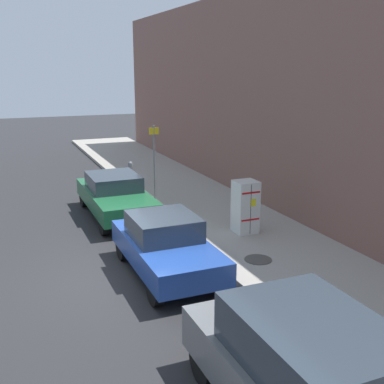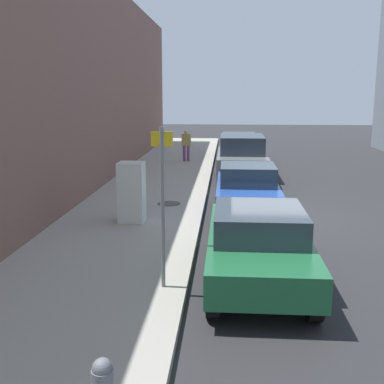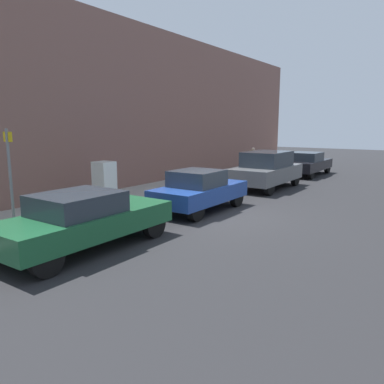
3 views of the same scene
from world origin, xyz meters
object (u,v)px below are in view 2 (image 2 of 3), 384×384
object	(u,v)px
discarded_refrigerator	(132,192)
street_sign_post	(162,200)
parked_hatchback_blue	(247,189)
parked_suv_gray	(242,157)
parked_sedan_dark	(239,146)
pedestrian_walking_far	(186,143)
parked_sedan_green	(258,242)

from	to	relation	value
discarded_refrigerator	street_sign_post	size ratio (longest dim) A/B	0.56
parked_hatchback_blue	parked_suv_gray	xyz separation A→B (m)	(0.00, 5.79, 0.17)
street_sign_post	parked_suv_gray	distance (m)	11.80
parked_hatchback_blue	parked_sedan_dark	world-z (taller)	parked_hatchback_blue
parked_hatchback_blue	parked_sedan_dark	distance (m)	11.64
discarded_refrigerator	pedestrian_walking_far	bearing A→B (deg)	87.66
street_sign_post	parked_sedan_dark	distance (m)	17.61
parked_sedan_green	parked_suv_gray	size ratio (longest dim) A/B	1.01
pedestrian_walking_far	parked_hatchback_blue	bearing A→B (deg)	-119.93
pedestrian_walking_far	parked_sedan_green	size ratio (longest dim) A/B	0.34
pedestrian_walking_far	parked_sedan_dark	world-z (taller)	pedestrian_walking_far
discarded_refrigerator	street_sign_post	distance (m)	4.54
pedestrian_walking_far	parked_sedan_green	distance (m)	14.98
discarded_refrigerator	parked_suv_gray	xyz separation A→B (m)	(3.06, 7.40, -0.02)
street_sign_post	parked_sedan_green	xyz separation A→B (m)	(1.67, 0.81, -0.94)
parked_sedan_green	parked_suv_gray	distance (m)	10.85
discarded_refrigerator	parked_suv_gray	size ratio (longest dim) A/B	0.35
parked_sedan_green	parked_sedan_dark	size ratio (longest dim) A/B	1.00
street_sign_post	parked_sedan_green	bearing A→B (deg)	25.92
parked_suv_gray	parked_sedan_dark	size ratio (longest dim) A/B	0.99
discarded_refrigerator	parked_sedan_dark	distance (m)	13.59
discarded_refrigerator	parked_sedan_dark	xyz separation A→B (m)	(3.06, 13.25, -0.20)
parked_suv_gray	parked_sedan_dark	bearing A→B (deg)	90.00
street_sign_post	parked_suv_gray	bearing A→B (deg)	81.86
pedestrian_walking_far	parked_sedan_green	bearing A→B (deg)	-124.93
street_sign_post	parked_sedan_green	world-z (taller)	street_sign_post
discarded_refrigerator	street_sign_post	bearing A→B (deg)	-71.94
street_sign_post	parked_hatchback_blue	distance (m)	6.17
street_sign_post	parked_sedan_dark	xyz separation A→B (m)	(1.67, 17.50, -0.96)
street_sign_post	parked_sedan_green	distance (m)	2.08
parked_suv_gray	street_sign_post	bearing A→B (deg)	-98.14
parked_sedan_green	discarded_refrigerator	bearing A→B (deg)	131.55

